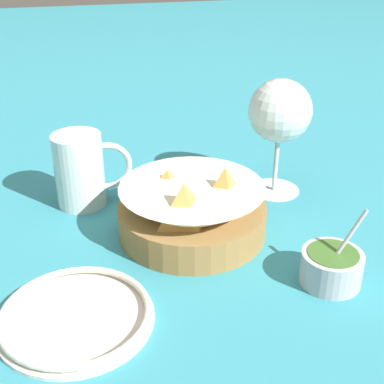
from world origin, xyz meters
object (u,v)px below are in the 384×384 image
Objects in this scene: sauce_cup at (331,266)px; beer_mug at (81,172)px; side_plate at (76,316)px; food_basket at (192,211)px; wine_glass at (280,114)px.

beer_mug is (-0.28, 0.26, 0.03)m from sauce_cup.
sauce_cup is 0.56× the size of side_plate.
food_basket is 0.19m from beer_mug.
side_plate is at bearing -138.24° from food_basket.
food_basket reaches higher than sauce_cup.
sauce_cup is 0.30m from side_plate.
beer_mug is at bearing 139.54° from food_basket.
wine_glass reaches higher than beer_mug.
beer_mug reaches higher than food_basket.
food_basket is at bearing 41.76° from side_plate.
food_basket is at bearing 133.52° from sauce_cup.
sauce_cup is (0.14, -0.14, -0.01)m from food_basket.
food_basket is 1.18× the size of side_plate.
beer_mug is (-0.14, 0.12, 0.02)m from food_basket.
wine_glass is 0.31m from beer_mug.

